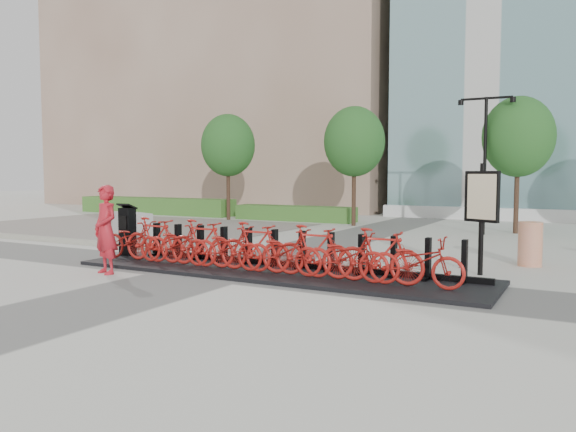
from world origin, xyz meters
The scene contains 28 objects.
ground centered at (0.00, 0.00, 0.00)m, with size 120.00×120.00×0.00m, color beige.
tan_building centered at (-16.00, 26.00, 15.00)m, with size 26.00×16.00×30.00m, color tan.
gravel_patch centered at (-10.00, 7.00, 0.01)m, with size 14.00×14.00×0.00m, color #6C655D.
curb centered at (-10.00, 1.90, 0.07)m, with size 14.00×0.25×0.15m, color #999787.
hedge_a centered at (-14.00, 13.50, 0.45)m, with size 10.00×1.40×0.90m, color #386E26.
hedge_b centered at (-5.00, 13.20, 0.35)m, with size 6.00×1.20×0.70m, color #386E26.
tree_0 centered at (-8.00, 12.00, 3.59)m, with size 2.60×2.60×5.10m.
tree_1 centered at (-1.50, 12.00, 3.59)m, with size 2.60×2.60×5.10m.
tree_2 centered at (5.00, 12.00, 3.59)m, with size 2.60×2.60×5.10m.
streetlamp centered at (4.00, 11.00, 3.13)m, with size 2.00×0.20×5.00m.
dock_pad centered at (1.30, 0.30, 0.04)m, with size 9.60×2.40×0.08m, color black.
dock_rail_posts centered at (1.36, 0.77, 0.51)m, with size 8.02×0.50×0.85m, color black, non-canonical shape.
bike_0 centered at (-2.60, -0.05, 0.57)m, with size 0.65×1.86×0.97m, color #A71A14.
bike_1 centered at (-1.88, -0.05, 0.62)m, with size 0.51×1.80×1.08m, color #A71A14.
bike_2 centered at (-1.16, -0.05, 0.57)m, with size 0.65×1.86×0.97m, color #A71A14.
bike_3 centered at (-0.44, -0.05, 0.62)m, with size 0.51×1.80×1.08m, color #A71A14.
bike_4 centered at (0.28, -0.05, 0.57)m, with size 0.65×1.86×0.97m, color #A71A14.
bike_5 centered at (1.00, -0.05, 0.62)m, with size 0.51×1.80×1.08m, color #A71A14.
bike_6 centered at (1.72, -0.05, 0.57)m, with size 0.65×1.86×0.97m, color #A71A14.
bike_7 centered at (2.44, -0.05, 0.62)m, with size 0.51×1.80×1.08m, color #A71A14.
bike_8 centered at (3.16, -0.05, 0.57)m, with size 0.65×1.86×0.97m, color #A71A14.
bike_9 centered at (3.88, -0.05, 0.62)m, with size 0.51×1.80×1.08m, color #A71A14.
bike_10 centered at (4.60, -0.05, 0.57)m, with size 0.65×1.86×0.97m, color #A71A14.
kiosk centered at (-3.28, 0.48, 0.74)m, with size 0.43×0.37×1.37m.
worker_red centered at (-1.97, -1.51, 0.99)m, with size 0.72×0.47×1.98m, color red.
construction_barrel centered at (6.22, 4.14, 0.54)m, with size 0.56×0.56×1.07m, color #D44803.
jersey_barrier centered at (-7.16, 4.65, 0.41)m, with size 2.14×0.58×0.83m, color #9C9C9C.
map_sign centered at (5.38, 2.30, 1.62)m, with size 0.78×0.42×2.45m.
Camera 1 is at (7.50, -10.44, 2.22)m, focal length 35.00 mm.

